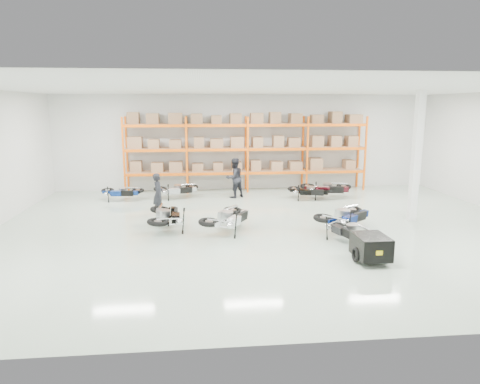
{
  "coord_description": "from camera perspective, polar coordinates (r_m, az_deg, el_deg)",
  "views": [
    {
      "loc": [
        -2.27,
        -13.49,
        3.97
      ],
      "look_at": [
        -0.88,
        0.68,
        1.1
      ],
      "focal_mm": 32.0,
      "sensor_mm": 36.0,
      "label": 1
    }
  ],
  "objects": [
    {
      "name": "person_back",
      "position": [
        18.73,
        -0.75,
        1.89
      ],
      "size": [
        1.07,
        1.0,
        1.75
      ],
      "primitive_type": "imported",
      "rotation": [
        0.0,
        0.0,
        3.68
      ],
      "color": "black",
      "rests_on": "ground"
    },
    {
      "name": "pallet_rack",
      "position": [
        20.14,
        0.9,
        6.52
      ],
      "size": [
        11.28,
        0.98,
        3.62
      ],
      "color": "#FF630D",
      "rests_on": "ground"
    },
    {
      "name": "moto_back_d",
      "position": [
        19.01,
        11.46,
        0.91
      ],
      "size": [
        2.02,
        1.21,
        1.23
      ],
      "primitive_type": null,
      "rotation": [
        0.0,
        -0.09,
        1.43
      ],
      "color": "#410D14",
      "rests_on": "ground"
    },
    {
      "name": "moto_back_b",
      "position": [
        18.82,
        -8.4,
        0.7
      ],
      "size": [
        1.84,
        1.22,
        1.09
      ],
      "primitive_type": null,
      "rotation": [
        0.0,
        -0.09,
        1.81
      ],
      "color": "#A1A4AA",
      "rests_on": "ground"
    },
    {
      "name": "trailer",
      "position": [
        11.6,
        17.05,
        -7.0
      ],
      "size": [
        0.88,
        1.68,
        0.7
      ],
      "rotation": [
        0.0,
        0.0,
        0.02
      ],
      "color": "black",
      "rests_on": "ground"
    },
    {
      "name": "moto_touring_right",
      "position": [
        12.99,
        14.39,
        -4.4
      ],
      "size": [
        1.3,
        1.86,
        1.09
      ],
      "primitive_type": null,
      "rotation": [
        0.0,
        -0.09,
        0.31
      ],
      "color": "black",
      "rests_on": "ground"
    },
    {
      "name": "moto_back_c",
      "position": [
        18.6,
        9.28,
        0.51
      ],
      "size": [
        1.8,
        1.23,
        1.06
      ],
      "primitive_type": null,
      "rotation": [
        0.0,
        -0.09,
        1.3
      ],
      "color": "black",
      "rests_on": "ground"
    },
    {
      "name": "moto_silver_left",
      "position": [
        13.63,
        -1.59,
        -2.93
      ],
      "size": [
        1.84,
        2.17,
        1.26
      ],
      "primitive_type": null,
      "rotation": [
        0.0,
        -0.09,
        2.59
      ],
      "color": "silver",
      "rests_on": "ground"
    },
    {
      "name": "room",
      "position": [
        13.79,
        3.93,
        4.21
      ],
      "size": [
        18.0,
        18.0,
        18.0
      ],
      "color": "#A8BBA9",
      "rests_on": "ground"
    },
    {
      "name": "moto_blue_centre",
      "position": [
        14.25,
        13.84,
        -2.63
      ],
      "size": [
        2.15,
        1.95,
        1.27
      ],
      "primitive_type": null,
      "rotation": [
        0.0,
        -0.09,
        2.21
      ],
      "color": "#081955",
      "rests_on": "ground"
    },
    {
      "name": "person_left",
      "position": [
        16.08,
        -10.85,
        -0.27
      ],
      "size": [
        0.4,
        0.58,
        1.55
      ],
      "primitive_type": "imported",
      "rotation": [
        0.0,
        0.0,
        1.52
      ],
      "color": "black",
      "rests_on": "ground"
    },
    {
      "name": "moto_black_far_left",
      "position": [
        14.06,
        -9.81,
        -2.66
      ],
      "size": [
        1.06,
        1.99,
        1.26
      ],
      "primitive_type": null,
      "rotation": [
        0.0,
        -0.09,
        3.19
      ],
      "color": "black",
      "rests_on": "ground"
    },
    {
      "name": "moto_back_a",
      "position": [
        18.89,
        -15.54,
        0.34
      ],
      "size": [
        1.65,
        0.95,
        1.02
      ],
      "primitive_type": null,
      "rotation": [
        0.0,
        -0.09,
        1.46
      ],
      "color": "navy",
      "rests_on": "ground"
    },
    {
      "name": "structural_column",
      "position": [
        15.95,
        22.43,
        4.35
      ],
      "size": [
        0.25,
        0.25,
        4.5
      ],
      "primitive_type": "cube",
      "color": "white",
      "rests_on": "ground"
    }
  ]
}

